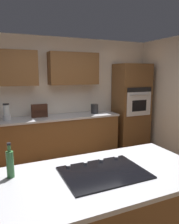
{
  "coord_description": "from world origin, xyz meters",
  "views": [
    {
      "loc": [
        1.23,
        2.68,
        1.81
      ],
      "look_at": [
        -0.34,
        -0.87,
        1.11
      ],
      "focal_mm": 34.41,
      "sensor_mm": 36.0,
      "label": 1
    }
  ],
  "objects_px": {
    "wall_oven": "(131,106)",
    "spice_rack": "(39,111)",
    "cooktop": "(104,172)",
    "kettle": "(95,109)",
    "oil_bottle": "(10,163)",
    "blender": "(7,113)"
  },
  "relations": [
    {
      "from": "wall_oven",
      "to": "spice_rack",
      "type": "height_order",
      "value": "wall_oven"
    },
    {
      "from": "spice_rack",
      "to": "oil_bottle",
      "type": "relative_size",
      "value": 1.04
    },
    {
      "from": "oil_bottle",
      "to": "spice_rack",
      "type": "bearing_deg",
      "value": -106.3
    },
    {
      "from": "wall_oven",
      "to": "oil_bottle",
      "type": "distance_m",
      "value": 3.9
    },
    {
      "from": "wall_oven",
      "to": "blender",
      "type": "bearing_deg",
      "value": -0.37
    },
    {
      "from": "blender",
      "to": "cooktop",
      "type": "bearing_deg",
      "value": 103.97
    },
    {
      "from": "oil_bottle",
      "to": "kettle",
      "type": "bearing_deg",
      "value": -128.59
    },
    {
      "from": "cooktop",
      "to": "kettle",
      "type": "distance_m",
      "value": 3.03
    },
    {
      "from": "wall_oven",
      "to": "spice_rack",
      "type": "distance_m",
      "value": 2.25
    },
    {
      "from": "oil_bottle",
      "to": "blender",
      "type": "bearing_deg",
      "value": -92.35
    },
    {
      "from": "wall_oven",
      "to": "kettle",
      "type": "relative_size",
      "value": 9.5
    },
    {
      "from": "blender",
      "to": "spice_rack",
      "type": "xyz_separation_m",
      "value": [
        -0.65,
        -0.07,
        -0.01
      ]
    },
    {
      "from": "cooktop",
      "to": "spice_rack",
      "type": "relative_size",
      "value": 2.3
    },
    {
      "from": "cooktop",
      "to": "spice_rack",
      "type": "bearing_deg",
      "value": -89.2
    },
    {
      "from": "kettle",
      "to": "oil_bottle",
      "type": "bearing_deg",
      "value": 51.41
    },
    {
      "from": "spice_rack",
      "to": "kettle",
      "type": "height_order",
      "value": "spice_rack"
    },
    {
      "from": "wall_oven",
      "to": "blender",
      "type": "xyz_separation_m",
      "value": [
        2.9,
        -0.02,
        0.02
      ]
    },
    {
      "from": "spice_rack",
      "to": "oil_bottle",
      "type": "xyz_separation_m",
      "value": [
        0.75,
        2.58,
        -0.01
      ]
    },
    {
      "from": "wall_oven",
      "to": "kettle",
      "type": "xyz_separation_m",
      "value": [
        1.0,
        -0.02,
        -0.01
      ]
    },
    {
      "from": "blender",
      "to": "spice_rack",
      "type": "relative_size",
      "value": 1.01
    },
    {
      "from": "spice_rack",
      "to": "oil_bottle",
      "type": "height_order",
      "value": "oil_bottle"
    },
    {
      "from": "cooktop",
      "to": "oil_bottle",
      "type": "height_order",
      "value": "oil_bottle"
    }
  ]
}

